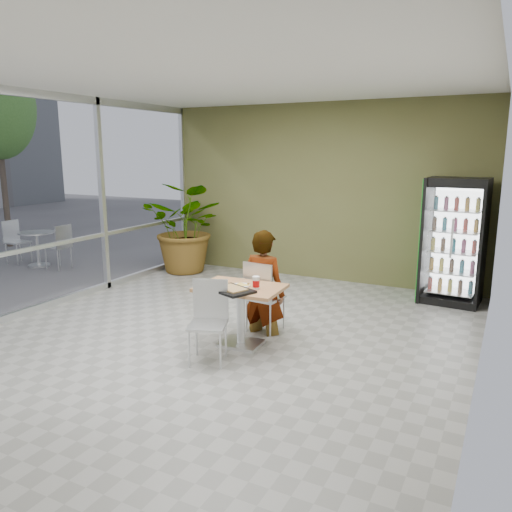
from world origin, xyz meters
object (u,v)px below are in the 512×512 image
at_px(soda_cup, 256,283).
at_px(potted_plant, 188,227).
at_px(seated_woman, 264,293).
at_px(beverage_fridge, 454,241).
at_px(chair_far, 261,291).
at_px(chair_near, 209,314).
at_px(cafeteria_tray, 232,290).
at_px(dining_table, 241,303).

distance_m(soda_cup, potted_plant, 4.19).
xyz_separation_m(seated_woman, beverage_fridge, (2.03, 2.52, 0.44)).
bearing_deg(beverage_fridge, chair_far, -124.45).
xyz_separation_m(chair_near, potted_plant, (-2.66, 3.41, 0.35)).
bearing_deg(beverage_fridge, cafeteria_tray, -117.53).
bearing_deg(potted_plant, seated_woman, -39.65).
bearing_deg(dining_table, soda_cup, -6.75).
bearing_deg(potted_plant, soda_cup, -44.19).
bearing_deg(potted_plant, dining_table, -46.14).
height_order(soda_cup, potted_plant, potted_plant).
bearing_deg(chair_near, cafeteria_tray, 40.84).
bearing_deg(beverage_fridge, soda_cup, -116.66).
height_order(seated_woman, potted_plant, potted_plant).
relative_size(cafeteria_tray, beverage_fridge, 0.25).
distance_m(chair_near, beverage_fridge, 4.24).
bearing_deg(chair_far, cafeteria_tray, 94.47).
distance_m(seated_woman, beverage_fridge, 3.27).
xyz_separation_m(chair_near, seated_woman, (0.15, 1.08, -0.01)).
bearing_deg(seated_woman, cafeteria_tray, 93.91).
xyz_separation_m(dining_table, cafeteria_tray, (0.02, -0.25, 0.23)).
distance_m(chair_far, soda_cup, 0.63).
height_order(soda_cup, cafeteria_tray, soda_cup).
xyz_separation_m(seated_woman, soda_cup, (0.19, -0.59, 0.29)).
distance_m(dining_table, chair_near, 0.53).
relative_size(cafeteria_tray, potted_plant, 0.28).
relative_size(soda_cup, beverage_fridge, 0.08).
relative_size(chair_near, soda_cup, 5.98).
distance_m(soda_cup, cafeteria_tray, 0.31).
relative_size(dining_table, beverage_fridge, 0.54).
distance_m(chair_far, cafeteria_tray, 0.79).
xyz_separation_m(chair_near, beverage_fridge, (2.18, 3.60, 0.44)).
bearing_deg(dining_table, potted_plant, 133.86).
height_order(chair_far, chair_near, chair_far).
relative_size(chair_far, seated_woman, 0.57).
distance_m(dining_table, cafeteria_tray, 0.34).
relative_size(dining_table, potted_plant, 0.59).
relative_size(dining_table, cafeteria_tray, 2.13).
relative_size(seated_woman, cafeteria_tray, 3.40).
bearing_deg(seated_woman, soda_cup, 112.56).
bearing_deg(soda_cup, chair_far, 110.25).
height_order(dining_table, beverage_fridge, beverage_fridge).
xyz_separation_m(seated_woman, potted_plant, (-2.81, 2.33, 0.35)).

